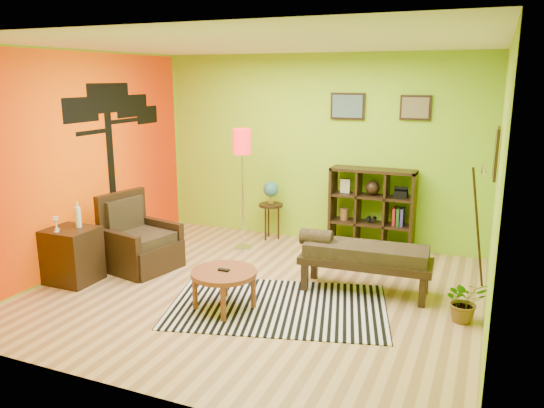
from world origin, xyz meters
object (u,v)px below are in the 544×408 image
at_px(floor_lamp, 242,153).
at_px(potted_plant, 464,305).
at_px(bench, 362,255).
at_px(armchair, 139,246).
at_px(cube_shelf, 373,210).
at_px(side_cabinet, 72,255).
at_px(globe_table, 271,196).
at_px(coffee_table, 224,276).

height_order(floor_lamp, potted_plant, floor_lamp).
xyz_separation_m(bench, potted_plant, (1.16, -0.37, -0.27)).
height_order(armchair, cube_shelf, cube_shelf).
height_order(side_cabinet, potted_plant, side_cabinet).
bearing_deg(globe_table, side_cabinet, -121.05).
distance_m(cube_shelf, potted_plant, 2.41).
xyz_separation_m(side_cabinet, cube_shelf, (3.11, 2.62, 0.26)).
bearing_deg(floor_lamp, cube_shelf, 20.78).
bearing_deg(side_cabinet, floor_lamp, 55.00).
xyz_separation_m(coffee_table, armchair, (-1.64, 0.72, -0.08)).
relative_size(coffee_table, bench, 0.46).
xyz_separation_m(side_cabinet, bench, (3.34, 1.07, 0.11)).
distance_m(armchair, side_cabinet, 0.85).
bearing_deg(potted_plant, coffee_table, -164.19).
relative_size(bench, potted_plant, 3.44).
height_order(cube_shelf, bench, cube_shelf).
height_order(coffee_table, side_cabinet, side_cabinet).
relative_size(side_cabinet, globe_table, 1.09).
height_order(coffee_table, bench, bench).
bearing_deg(side_cabinet, globe_table, 58.95).
xyz_separation_m(cube_shelf, potted_plant, (1.39, -1.92, -0.42)).
distance_m(coffee_table, bench, 1.64).
height_order(globe_table, cube_shelf, cube_shelf).
bearing_deg(floor_lamp, potted_plant, -21.96).
bearing_deg(armchair, floor_lamp, 52.91).
bearing_deg(globe_table, armchair, -120.98).
bearing_deg(globe_table, floor_lamp, -106.17).
distance_m(side_cabinet, globe_table, 3.02).
height_order(armchair, potted_plant, armchair).
bearing_deg(armchair, potted_plant, -0.43).
relative_size(armchair, floor_lamp, 0.56).
bearing_deg(bench, coffee_table, -139.91).
height_order(armchair, side_cabinet, side_cabinet).
relative_size(globe_table, potted_plant, 2.01).
relative_size(floor_lamp, globe_table, 1.94).
bearing_deg(coffee_table, floor_lamp, 110.09).
bearing_deg(globe_table, coffee_table, -78.25).
height_order(armchair, globe_table, armchair).
distance_m(floor_lamp, bench, 2.37).
relative_size(armchair, cube_shelf, 0.82).
relative_size(side_cabinet, potted_plant, 2.19).
bearing_deg(bench, armchair, -173.32).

